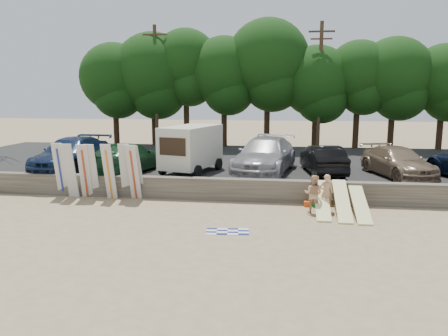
# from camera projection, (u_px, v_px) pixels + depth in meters

# --- Properties ---
(ground) EXTENTS (120.00, 120.00, 0.00)m
(ground) POSITION_uv_depth(u_px,v_px,m) (292.00, 222.00, 16.49)
(ground) COLOR tan
(ground) RESTS_ON ground
(seawall) EXTENTS (44.00, 0.50, 1.00)m
(seawall) POSITION_uv_depth(u_px,v_px,m) (292.00, 191.00, 19.33)
(seawall) COLOR #6B6356
(seawall) RESTS_ON ground
(parking_lot) EXTENTS (44.00, 14.50, 0.70)m
(parking_lot) POSITION_uv_depth(u_px,v_px,m) (290.00, 167.00, 26.68)
(parking_lot) COLOR #282828
(parking_lot) RESTS_ON ground
(treeline) EXTENTS (32.74, 6.29, 9.60)m
(treeline) POSITION_uv_depth(u_px,v_px,m) (279.00, 71.00, 32.62)
(treeline) COLOR #382616
(treeline) RESTS_ON parking_lot
(utility_poles) EXTENTS (25.80, 0.26, 9.00)m
(utility_poles) POSITION_uv_depth(u_px,v_px,m) (320.00, 84.00, 30.90)
(utility_poles) COLOR #473321
(utility_poles) RESTS_ON parking_lot
(box_trailer) EXTENTS (2.94, 4.17, 2.42)m
(box_trailer) POSITION_uv_depth(u_px,v_px,m) (191.00, 147.00, 22.60)
(box_trailer) COLOR beige
(box_trailer) RESTS_ON parking_lot
(car_0) EXTENTS (2.63, 6.01, 1.72)m
(car_0) POSITION_uv_depth(u_px,v_px,m) (72.00, 154.00, 23.41)
(car_0) COLOR #132243
(car_0) RESTS_ON parking_lot
(car_1) EXTENTS (3.29, 5.65, 1.54)m
(car_1) POSITION_uv_depth(u_px,v_px,m) (128.00, 158.00, 22.74)
(car_1) COLOR #153B21
(car_1) RESTS_ON parking_lot
(car_2) EXTENTS (3.54, 6.55, 1.80)m
(car_2) POSITION_uv_depth(u_px,v_px,m) (265.00, 155.00, 22.65)
(car_2) COLOR #9C9BA0
(car_2) RESTS_ON parking_lot
(car_3) EXTENTS (2.23, 4.67, 1.48)m
(car_3) POSITION_uv_depth(u_px,v_px,m) (323.00, 159.00, 22.31)
(car_3) COLOR black
(car_3) RESTS_ON parking_lot
(car_4) EXTENTS (3.39, 5.35, 1.44)m
(car_4) POSITION_uv_depth(u_px,v_px,m) (398.00, 162.00, 21.66)
(car_4) COLOR #816952
(car_4) RESTS_ON parking_lot
(surfboard_upright_0) EXTENTS (0.55, 0.62, 2.56)m
(surfboard_upright_0) POSITION_uv_depth(u_px,v_px,m) (60.00, 170.00, 20.27)
(surfboard_upright_0) COLOR silver
(surfboard_upright_0) RESTS_ON ground
(surfboard_upright_1) EXTENTS (0.50, 0.60, 2.56)m
(surfboard_upright_1) POSITION_uv_depth(u_px,v_px,m) (70.00, 171.00, 19.99)
(surfboard_upright_1) COLOR silver
(surfboard_upright_1) RESTS_ON ground
(surfboard_upright_2) EXTENTS (0.60, 0.76, 2.54)m
(surfboard_upright_2) POSITION_uv_depth(u_px,v_px,m) (85.00, 171.00, 19.98)
(surfboard_upright_2) COLOR silver
(surfboard_upright_2) RESTS_ON ground
(surfboard_upright_3) EXTENTS (0.55, 0.72, 2.54)m
(surfboard_upright_3) POSITION_uv_depth(u_px,v_px,m) (92.00, 171.00, 20.03)
(surfboard_upright_3) COLOR silver
(surfboard_upright_3) RESTS_ON ground
(surfboard_upright_4) EXTENTS (0.56, 0.58, 2.57)m
(surfboard_upright_4) POSITION_uv_depth(u_px,v_px,m) (109.00, 172.00, 19.72)
(surfboard_upright_4) COLOR silver
(surfboard_upright_4) RESTS_ON ground
(surfboard_upright_5) EXTENTS (0.53, 0.57, 2.57)m
(surfboard_upright_5) POSITION_uv_depth(u_px,v_px,m) (126.00, 171.00, 19.88)
(surfboard_upright_5) COLOR silver
(surfboard_upright_5) RESTS_ON ground
(surfboard_upright_6) EXTENTS (0.58, 0.84, 2.51)m
(surfboard_upright_6) POSITION_uv_depth(u_px,v_px,m) (137.00, 172.00, 19.81)
(surfboard_upright_6) COLOR silver
(surfboard_upright_6) RESTS_ON ground
(surfboard_upright_7) EXTENTS (0.54, 0.67, 2.55)m
(surfboard_upright_7) POSITION_uv_depth(u_px,v_px,m) (133.00, 172.00, 19.66)
(surfboard_upright_7) COLOR silver
(surfboard_upright_7) RESTS_ON ground
(surfboard_low_0) EXTENTS (0.56, 2.85, 1.06)m
(surfboard_low_0) POSITION_uv_depth(u_px,v_px,m) (322.00, 200.00, 17.70)
(surfboard_low_0) COLOR #FFF8A0
(surfboard_low_0) RESTS_ON ground
(surfboard_low_1) EXTENTS (0.56, 2.83, 1.13)m
(surfboard_low_1) POSITION_uv_depth(u_px,v_px,m) (342.00, 200.00, 17.44)
(surfboard_low_1) COLOR #FFF8A0
(surfboard_low_1) RESTS_ON ground
(surfboard_low_2) EXTENTS (0.56, 2.90, 0.91)m
(surfboard_low_2) POSITION_uv_depth(u_px,v_px,m) (360.00, 204.00, 17.33)
(surfboard_low_2) COLOR #FFF8A0
(surfboard_low_2) RESTS_ON ground
(beachgoer_a) EXTENTS (0.58, 0.40, 1.56)m
(beachgoer_a) POSITION_uv_depth(u_px,v_px,m) (326.00, 193.00, 17.82)
(beachgoer_a) COLOR tan
(beachgoer_a) RESTS_ON ground
(beachgoer_b) EXTENTS (0.91, 0.80, 1.56)m
(beachgoer_b) POSITION_uv_depth(u_px,v_px,m) (313.00, 194.00, 17.62)
(beachgoer_b) COLOR tan
(beachgoer_b) RESTS_ON ground
(cooler) EXTENTS (0.43, 0.37, 0.32)m
(cooler) POSITION_uv_depth(u_px,v_px,m) (316.00, 203.00, 18.66)
(cooler) COLOR #227C2C
(cooler) RESTS_ON ground
(gear_bag) EXTENTS (0.32, 0.27, 0.22)m
(gear_bag) POSITION_uv_depth(u_px,v_px,m) (307.00, 204.00, 18.72)
(gear_bag) COLOR #E3531A
(gear_bag) RESTS_ON ground
(beach_towel) EXTENTS (1.64, 1.64, 0.00)m
(beach_towel) POSITION_uv_depth(u_px,v_px,m) (227.00, 231.00, 15.33)
(beach_towel) COLOR white
(beach_towel) RESTS_ON ground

